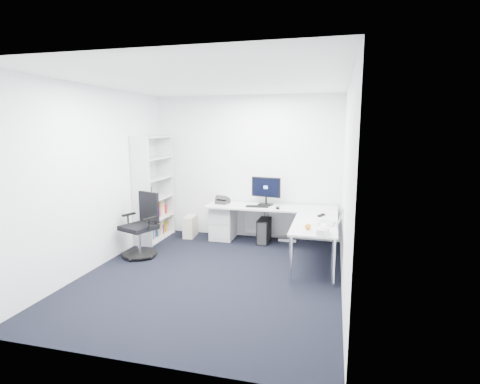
% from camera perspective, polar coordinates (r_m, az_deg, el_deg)
% --- Properties ---
extents(ground, '(4.20, 4.20, 0.00)m').
position_cam_1_polar(ground, '(5.52, -4.30, -12.56)').
color(ground, black).
extents(ceiling, '(4.20, 4.20, 0.00)m').
position_cam_1_polar(ceiling, '(5.14, -4.69, 16.51)').
color(ceiling, white).
extents(wall_back, '(3.60, 0.02, 2.70)m').
position_cam_1_polar(wall_back, '(7.17, 0.90, 3.78)').
color(wall_back, white).
rests_on(wall_back, ground).
extents(wall_front, '(3.60, 0.02, 2.70)m').
position_cam_1_polar(wall_front, '(3.28, -16.35, -3.70)').
color(wall_front, white).
rests_on(wall_front, ground).
extents(wall_left, '(0.02, 4.20, 2.70)m').
position_cam_1_polar(wall_left, '(5.98, -21.06, 1.97)').
color(wall_left, white).
rests_on(wall_left, ground).
extents(wall_right, '(0.02, 4.20, 2.70)m').
position_cam_1_polar(wall_right, '(4.89, 15.91, 0.66)').
color(wall_right, white).
rests_on(wall_right, ground).
extents(l_desk, '(2.36, 1.32, 0.69)m').
position_cam_1_polar(l_desk, '(6.57, 4.16, -5.73)').
color(l_desk, silver).
rests_on(l_desk, ground).
extents(drawer_pedestal, '(0.42, 0.52, 0.64)m').
position_cam_1_polar(drawer_pedestal, '(7.18, -2.58, -4.57)').
color(drawer_pedestal, silver).
rests_on(drawer_pedestal, ground).
extents(bookshelf, '(0.38, 0.98, 1.95)m').
position_cam_1_polar(bookshelf, '(7.17, -13.07, 0.52)').
color(bookshelf, silver).
rests_on(bookshelf, ground).
extents(task_chair, '(0.76, 0.76, 1.05)m').
position_cam_1_polar(task_chair, '(6.33, -15.20, -4.96)').
color(task_chair, black).
rests_on(task_chair, ground).
extents(black_pc_tower, '(0.21, 0.46, 0.44)m').
position_cam_1_polar(black_pc_tower, '(6.95, 3.68, -5.91)').
color(black_pc_tower, black).
rests_on(black_pc_tower, ground).
extents(beige_pc_tower, '(0.24, 0.45, 0.41)m').
position_cam_1_polar(beige_pc_tower, '(7.38, -7.58, -5.17)').
color(beige_pc_tower, beige).
rests_on(beige_pc_tower, ground).
extents(power_strip, '(0.33, 0.06, 0.04)m').
position_cam_1_polar(power_strip, '(7.09, 7.20, -7.34)').
color(power_strip, silver).
rests_on(power_strip, ground).
extents(monitor, '(0.58, 0.28, 0.53)m').
position_cam_1_polar(monitor, '(6.87, 3.95, 0.18)').
color(monitor, black).
rests_on(monitor, l_desk).
extents(black_keyboard, '(0.42, 0.19, 0.02)m').
position_cam_1_polar(black_keyboard, '(6.75, 2.63, -2.20)').
color(black_keyboard, black).
rests_on(black_keyboard, l_desk).
extents(mouse, '(0.08, 0.12, 0.03)m').
position_cam_1_polar(mouse, '(6.61, 5.75, -2.43)').
color(mouse, black).
rests_on(mouse, l_desk).
extents(desk_phone, '(0.26, 0.26, 0.15)m').
position_cam_1_polar(desk_phone, '(7.04, -2.65, -1.14)').
color(desk_phone, '#272729').
rests_on(desk_phone, l_desk).
extents(laptop, '(0.38, 0.37, 0.24)m').
position_cam_1_polar(laptop, '(5.68, 13.03, -3.59)').
color(laptop, silver).
rests_on(laptop, l_desk).
extents(white_keyboard, '(0.15, 0.38, 0.01)m').
position_cam_1_polar(white_keyboard, '(5.81, 10.54, -4.34)').
color(white_keyboard, silver).
rests_on(white_keyboard, l_desk).
extents(headphones, '(0.17, 0.20, 0.05)m').
position_cam_1_polar(headphones, '(6.19, 12.30, -3.38)').
color(headphones, black).
rests_on(headphones, l_desk).
extents(orange_fruit, '(0.08, 0.08, 0.08)m').
position_cam_1_polar(orange_fruit, '(5.33, 10.29, -5.23)').
color(orange_fruit, orange).
rests_on(orange_fruit, l_desk).
extents(tissue_box, '(0.18, 0.26, 0.08)m').
position_cam_1_polar(tissue_box, '(5.13, 12.56, -5.89)').
color(tissue_box, silver).
rests_on(tissue_box, l_desk).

